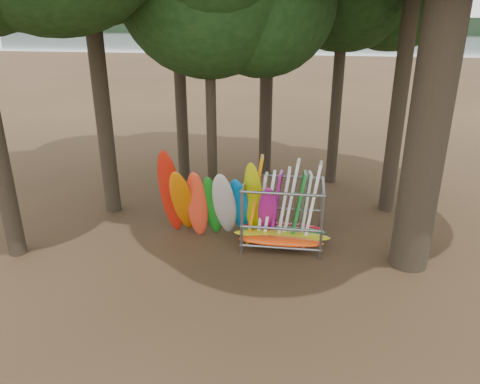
# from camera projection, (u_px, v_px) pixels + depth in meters

# --- Properties ---
(ground) EXTENTS (120.00, 120.00, 0.00)m
(ground) POSITION_uv_depth(u_px,v_px,m) (244.00, 251.00, 14.77)
(ground) COLOR #47331E
(ground) RESTS_ON ground
(lake) EXTENTS (160.00, 160.00, 0.00)m
(lake) POSITION_uv_depth(u_px,v_px,m) (297.00, 55.00, 69.82)
(lake) COLOR gray
(lake) RESTS_ON ground
(far_shore) EXTENTS (160.00, 4.00, 4.00)m
(far_shore) POSITION_uv_depth(u_px,v_px,m) (303.00, 26.00, 114.94)
(far_shore) COLOR black
(far_shore) RESTS_ON ground
(kayak_row) EXTENTS (3.93, 2.16, 3.29)m
(kayak_row) POSITION_uv_depth(u_px,v_px,m) (215.00, 204.00, 14.94)
(kayak_row) COLOR #B51A0C
(kayak_row) RESTS_ON ground
(storage_rack) EXTENTS (3.09, 1.57, 2.92)m
(storage_rack) POSITION_uv_depth(u_px,v_px,m) (283.00, 216.00, 14.80)
(storage_rack) COLOR slate
(storage_rack) RESTS_ON ground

